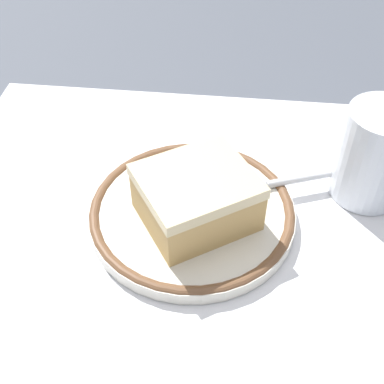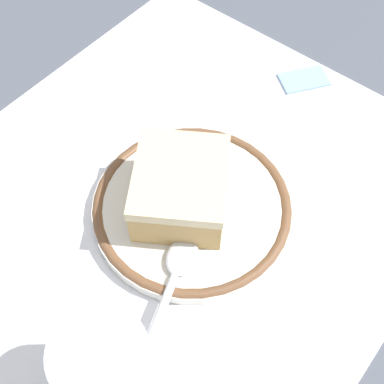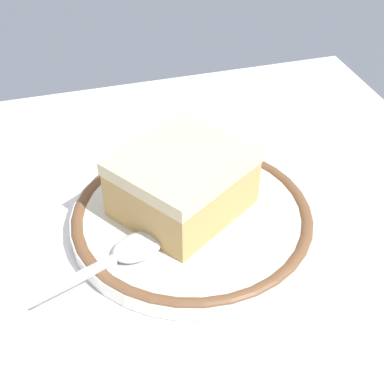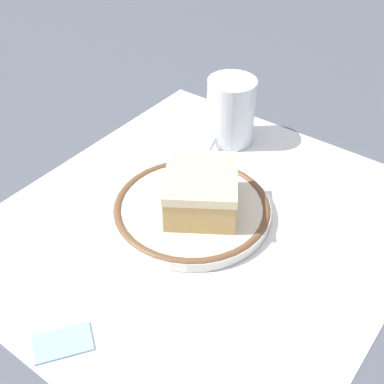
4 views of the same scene
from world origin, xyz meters
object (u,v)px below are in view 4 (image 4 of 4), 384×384
Objects in this scene: plate at (192,209)px; sugar_packet at (62,341)px; cup at (231,115)px; cake_slice at (201,191)px; spoon at (204,160)px.

plate reaches higher than sugar_packet.
cup reaches higher than plate.
spoon is (-0.07, -0.05, -0.02)m from cake_slice.
sugar_packet is at bearing 0.56° from cake_slice.
cup is 1.71× the size of sugar_packet.
cake_slice reaches higher than spoon.
cup reaches higher than spoon.
spoon is at bearing -153.17° from plate.
plate is at bearing 18.45° from cup.
sugar_packet is (0.27, 0.05, -0.01)m from spoon.
cake_slice is (-0.00, 0.01, 0.03)m from plate.
plate is 0.20m from sugar_packet.
cup is (-0.08, -0.01, 0.02)m from spoon.
plate is 1.54× the size of cake_slice.
cup is at bearing -158.05° from cake_slice.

